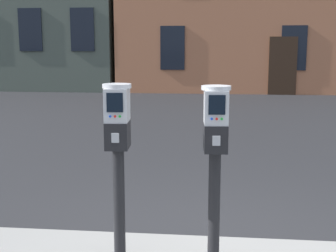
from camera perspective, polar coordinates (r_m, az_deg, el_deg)
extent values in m
cylinder|color=black|center=(3.63, -6.00, -9.53)|extent=(0.10, 0.10, 0.88)
cube|color=black|center=(3.48, -6.16, -1.07)|extent=(0.19, 0.25, 0.20)
cube|color=#A5A8AD|center=(3.36, -6.47, -1.48)|extent=(0.06, 0.02, 0.07)
cube|color=#B7BABF|center=(3.45, -6.23, 2.64)|extent=(0.19, 0.24, 0.25)
cube|color=black|center=(3.33, -6.53, 2.89)|extent=(0.12, 0.02, 0.14)
cylinder|color=blue|center=(3.34, -7.10, 1.19)|extent=(0.02, 0.01, 0.02)
cylinder|color=red|center=(3.34, -6.50, 1.19)|extent=(0.02, 0.01, 0.02)
cylinder|color=green|center=(3.33, -5.91, 1.18)|extent=(0.02, 0.01, 0.02)
cylinder|color=#B7BABF|center=(3.43, -6.28, 4.96)|extent=(0.23, 0.23, 0.03)
cylinder|color=black|center=(3.55, 5.79, -9.98)|extent=(0.10, 0.10, 0.88)
cube|color=black|center=(3.41, 5.95, -1.40)|extent=(0.19, 0.25, 0.20)
cube|color=#A5A8AD|center=(3.28, 6.09, -1.83)|extent=(0.06, 0.02, 0.07)
cube|color=#B7BABF|center=(3.37, 6.02, 2.37)|extent=(0.19, 0.24, 0.25)
cube|color=black|center=(3.25, 6.16, 2.62)|extent=(0.12, 0.02, 0.14)
cylinder|color=blue|center=(3.26, 5.52, 0.88)|extent=(0.02, 0.01, 0.02)
cylinder|color=red|center=(3.26, 6.13, 0.88)|extent=(0.02, 0.01, 0.02)
cylinder|color=green|center=(3.26, 6.75, 0.87)|extent=(0.02, 0.01, 0.02)
cylinder|color=#B7BABF|center=(3.36, 6.06, 4.73)|extent=(0.23, 0.23, 0.03)
cube|color=black|center=(18.57, -16.68, 11.35)|extent=(0.90, 0.06, 1.60)
cube|color=black|center=(17.90, -10.55, 11.66)|extent=(0.90, 0.06, 1.60)
cube|color=black|center=(17.24, 0.58, 9.64)|extent=(0.90, 0.06, 1.60)
cube|color=black|center=(17.39, 15.34, 9.29)|extent=(0.90, 0.06, 1.60)
cube|color=black|center=(17.35, 14.02, 7.22)|extent=(1.00, 0.07, 2.10)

